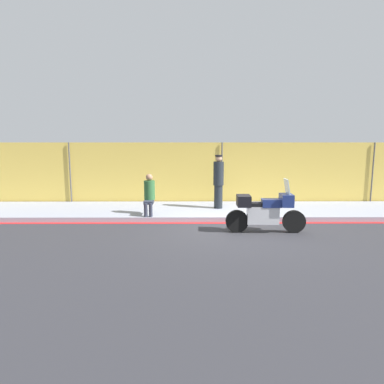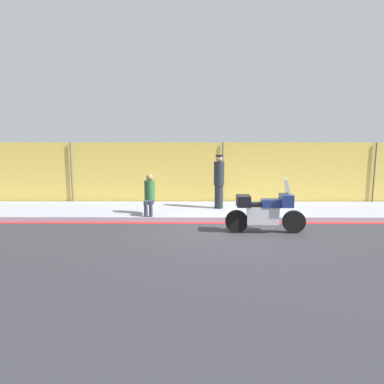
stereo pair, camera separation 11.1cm
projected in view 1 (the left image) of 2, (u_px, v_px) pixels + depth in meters
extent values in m
plane|color=#2D2D33|center=(233.00, 229.00, 9.84)|extent=(120.00, 120.00, 0.00)
cube|color=#8E93A3|center=(225.00, 211.00, 11.99)|extent=(43.37, 2.77, 0.16)
cube|color=red|center=(230.00, 223.00, 10.54)|extent=(43.37, 0.18, 0.01)
cube|color=gold|center=(222.00, 174.00, 13.28)|extent=(41.21, 0.08, 2.44)
cylinder|color=#4C4C51|center=(70.00, 174.00, 13.15)|extent=(0.05, 0.05, 2.44)
cylinder|color=#4C4C51|center=(222.00, 174.00, 13.18)|extent=(0.05, 0.05, 2.44)
cylinder|color=#4C4C51|center=(372.00, 174.00, 13.21)|extent=(0.05, 0.05, 2.44)
cylinder|color=black|center=(294.00, 222.00, 9.42)|extent=(0.63, 0.16, 0.62)
cylinder|color=black|center=(237.00, 221.00, 9.45)|extent=(0.63, 0.16, 0.62)
cube|color=silver|center=(263.00, 215.00, 9.41)|extent=(0.87, 0.30, 0.49)
cube|color=navy|center=(271.00, 203.00, 9.35)|extent=(0.53, 0.32, 0.22)
cube|color=black|center=(260.00, 204.00, 9.37)|extent=(0.61, 0.30, 0.10)
cube|color=navy|center=(286.00, 200.00, 9.33)|extent=(0.33, 0.48, 0.34)
cube|color=silver|center=(287.00, 186.00, 9.27)|extent=(0.12, 0.42, 0.42)
cube|color=black|center=(244.00, 201.00, 9.36)|extent=(0.37, 0.51, 0.30)
cylinder|color=#1E2328|center=(218.00, 197.00, 11.98)|extent=(0.30, 0.30, 0.82)
cylinder|color=#1E2328|center=(219.00, 173.00, 11.86)|extent=(0.36, 0.36, 0.82)
sphere|color=tan|center=(219.00, 158.00, 11.78)|extent=(0.22, 0.22, 0.22)
cylinder|color=black|center=(219.00, 156.00, 11.77)|extent=(0.26, 0.26, 0.05)
cylinder|color=#2D3342|center=(146.00, 210.00, 10.66)|extent=(0.11, 0.11, 0.43)
cylinder|color=#2D3342|center=(151.00, 210.00, 10.66)|extent=(0.11, 0.11, 0.43)
cube|color=#2D3342|center=(149.00, 202.00, 10.84)|extent=(0.30, 0.43, 0.10)
cylinder|color=#2D6033|center=(149.00, 190.00, 11.00)|extent=(0.35, 0.35, 0.61)
sphere|color=#A37556|center=(149.00, 177.00, 10.94)|extent=(0.22, 0.22, 0.22)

